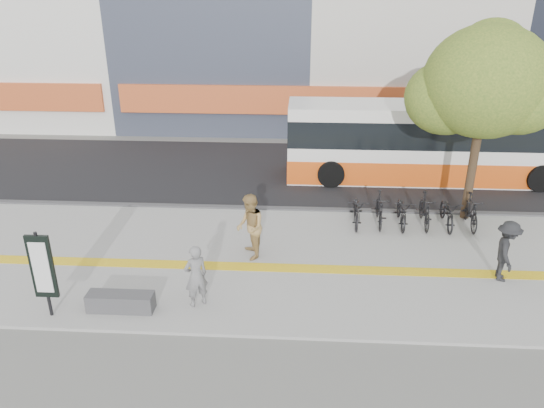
# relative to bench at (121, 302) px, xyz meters

# --- Properties ---
(ground) EXTENTS (120.00, 120.00, 0.00)m
(ground) POSITION_rel_bench_xyz_m (2.60, 1.20, -0.30)
(ground) COLOR slate
(ground) RESTS_ON ground
(sidewalk) EXTENTS (40.00, 7.00, 0.08)m
(sidewalk) POSITION_rel_bench_xyz_m (2.60, 2.70, -0.27)
(sidewalk) COLOR gray
(sidewalk) RESTS_ON ground
(tactile_strip) EXTENTS (40.00, 0.45, 0.01)m
(tactile_strip) POSITION_rel_bench_xyz_m (2.60, 2.20, -0.22)
(tactile_strip) COLOR yellow
(tactile_strip) RESTS_ON sidewalk
(street) EXTENTS (40.00, 8.00, 0.06)m
(street) POSITION_rel_bench_xyz_m (2.60, 10.20, -0.28)
(street) COLOR black
(street) RESTS_ON ground
(curb) EXTENTS (40.00, 0.25, 0.14)m
(curb) POSITION_rel_bench_xyz_m (2.60, 6.20, -0.23)
(curb) COLOR #3B3A3D
(curb) RESTS_ON ground
(bench) EXTENTS (1.60, 0.45, 0.45)m
(bench) POSITION_rel_bench_xyz_m (0.00, 0.00, 0.00)
(bench) COLOR #3B3A3D
(bench) RESTS_ON sidewalk
(signboard) EXTENTS (0.55, 0.10, 2.20)m
(signboard) POSITION_rel_bench_xyz_m (-1.60, -0.31, 1.06)
(signboard) COLOR black
(signboard) RESTS_ON sidewalk
(street_tree) EXTENTS (4.40, 3.80, 6.31)m
(street_tree) POSITION_rel_bench_xyz_m (9.78, 6.02, 4.21)
(street_tree) COLOR #362318
(street_tree) RESTS_ON sidewalk
(bus) EXTENTS (11.27, 2.67, 3.00)m
(bus) POSITION_rel_bench_xyz_m (9.36, 9.70, 1.17)
(bus) COLOR white
(bus) RESTS_ON street
(bicycle_row) EXTENTS (4.28, 1.85, 1.06)m
(bicycle_row) POSITION_rel_bench_xyz_m (7.89, 5.20, 0.28)
(bicycle_row) COLOR black
(bicycle_row) RESTS_ON sidewalk
(seated_woman) EXTENTS (0.71, 0.65, 1.62)m
(seated_woman) POSITION_rel_bench_xyz_m (1.80, 0.33, 0.58)
(seated_woman) COLOR black
(seated_woman) RESTS_ON sidewalk
(pedestrian_tan) EXTENTS (0.94, 1.08, 1.91)m
(pedestrian_tan) POSITION_rel_bench_xyz_m (2.86, 2.78, 0.73)
(pedestrian_tan) COLOR tan
(pedestrian_tan) RESTS_ON sidewalk
(pedestrian_dark) EXTENTS (0.81, 1.18, 1.68)m
(pedestrian_dark) POSITION_rel_bench_xyz_m (9.67, 1.98, 0.61)
(pedestrian_dark) COLOR black
(pedestrian_dark) RESTS_ON sidewalk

